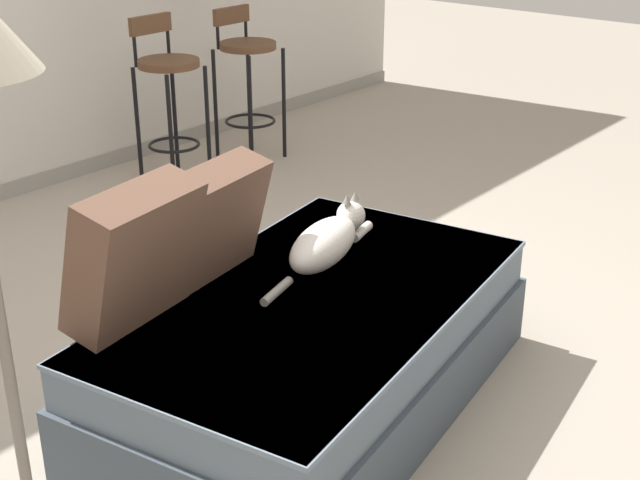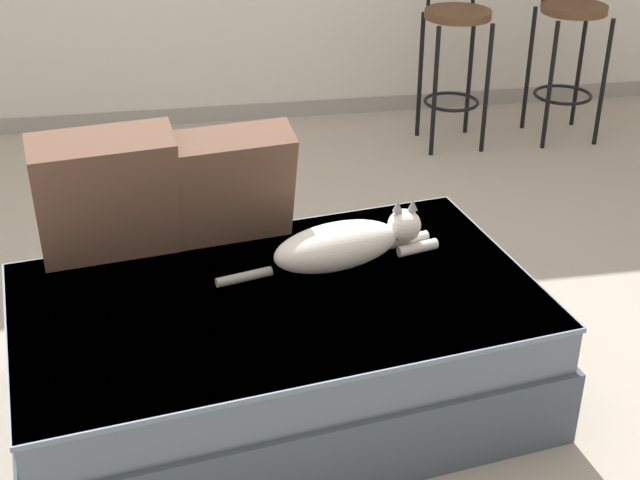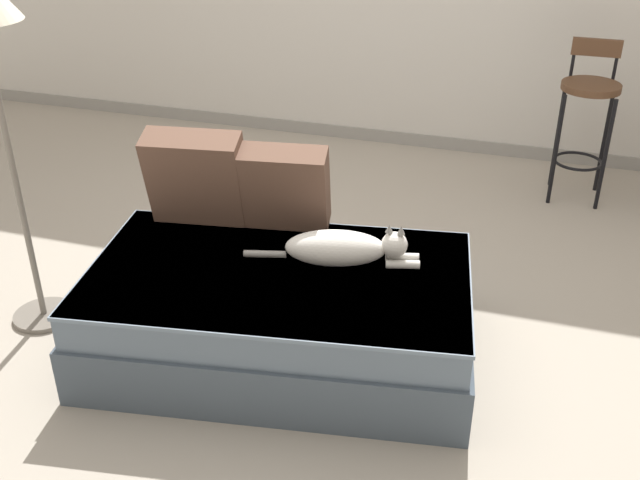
% 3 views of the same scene
% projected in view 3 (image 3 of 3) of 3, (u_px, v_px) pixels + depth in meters
% --- Properties ---
extents(ground_plane, '(16.00, 16.00, 0.00)m').
position_uv_depth(ground_plane, '(309.00, 304.00, 3.62)').
color(ground_plane, '#A89E8E').
rests_on(ground_plane, ground).
extents(wall_baseboard_trim, '(8.00, 0.02, 0.09)m').
position_uv_depth(wall_baseboard_trim, '(402.00, 138.00, 5.43)').
color(wall_baseboard_trim, gray).
rests_on(wall_baseboard_trim, ground).
extents(couch, '(1.73, 1.18, 0.42)m').
position_uv_depth(couch, '(279.00, 312.00, 3.18)').
color(couch, '#44505B').
rests_on(couch, ground).
extents(throw_pillow_corner, '(0.47, 0.32, 0.46)m').
position_uv_depth(throw_pillow_corner, '(197.00, 178.00, 3.35)').
color(throw_pillow_corner, brown).
rests_on(throw_pillow_corner, couch).
extents(throw_pillow_middle, '(0.42, 0.29, 0.41)m').
position_uv_depth(throw_pillow_middle, '(285.00, 188.00, 3.31)').
color(throw_pillow_middle, brown).
rests_on(throw_pillow_middle, couch).
extents(cat, '(0.74, 0.27, 0.19)m').
position_uv_depth(cat, '(343.00, 248.00, 3.10)').
color(cat, white).
rests_on(cat, couch).
extents(bar_stool_near_window, '(0.34, 0.34, 0.95)m').
position_uv_depth(bar_stool_near_window, '(587.00, 107.00, 4.42)').
color(bar_stool_near_window, black).
rests_on(bar_stool_near_window, ground).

